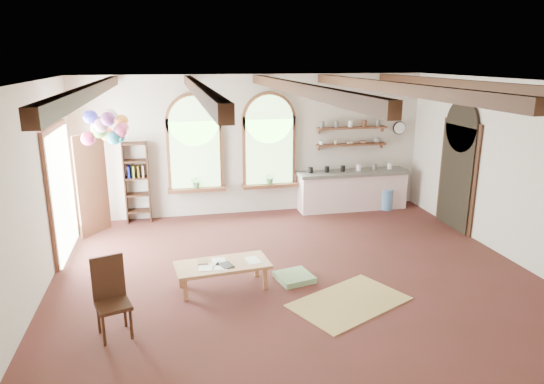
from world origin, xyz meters
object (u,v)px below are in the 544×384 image
object	(u,v)px
coffee_table	(223,266)
side_chair	(114,314)
kitchen_counter	(352,190)
balloon_cluster	(107,128)

from	to	relation	value
coffee_table	side_chair	distance (m)	1.88
coffee_table	kitchen_counter	bearing A→B (deg)	44.84
side_chair	coffee_table	bearing A→B (deg)	34.20
kitchen_counter	balloon_cluster	distance (m)	5.83
side_chair	balloon_cluster	bearing A→B (deg)	94.25
kitchen_counter	coffee_table	xyz separation A→B (m)	(-3.55, -3.53, -0.11)
kitchen_counter	coffee_table	world-z (taller)	kitchen_counter
balloon_cluster	side_chair	bearing A→B (deg)	-85.75
side_chair	balloon_cluster	distance (m)	3.76
kitchen_counter	side_chair	world-z (taller)	side_chair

